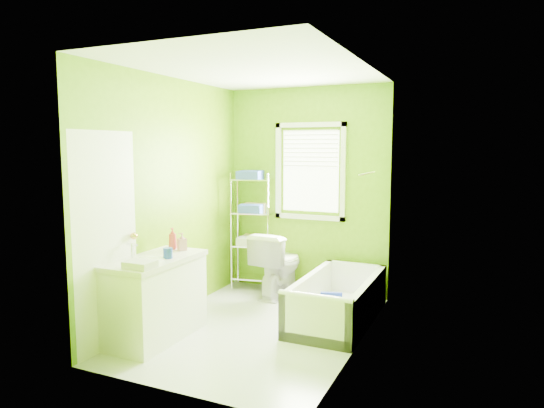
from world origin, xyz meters
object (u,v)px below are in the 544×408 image
at_px(wire_shelf_unit, 253,217).
at_px(bathtub, 337,306).
at_px(toilet, 278,264).
at_px(vanity, 155,295).

bearing_deg(wire_shelf_unit, bathtub, -28.81).
bearing_deg(bathtub, wire_shelf_unit, 151.19).
distance_m(bathtub, wire_shelf_unit, 1.75).
height_order(bathtub, wire_shelf_unit, wire_shelf_unit).
relative_size(toilet, vanity, 0.77).
bearing_deg(wire_shelf_unit, toilet, -22.54).
bearing_deg(toilet, wire_shelf_unit, -18.21).
relative_size(bathtub, toilet, 1.90).
distance_m(toilet, wire_shelf_unit, 0.71).
bearing_deg(vanity, bathtub, 38.25).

